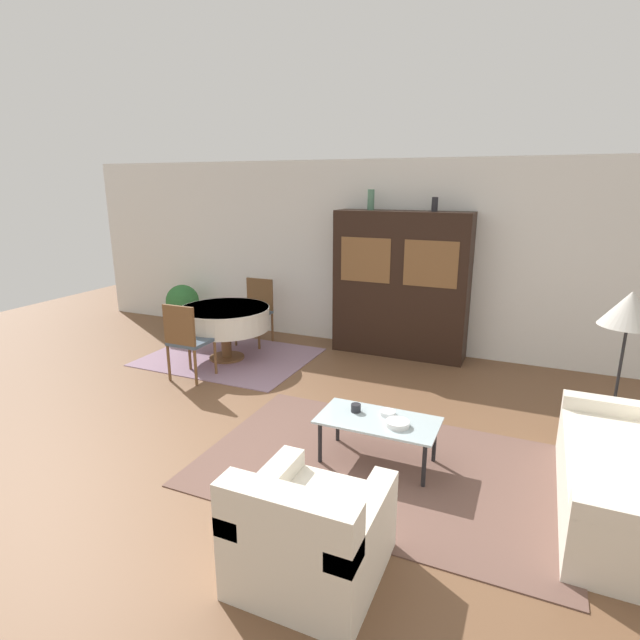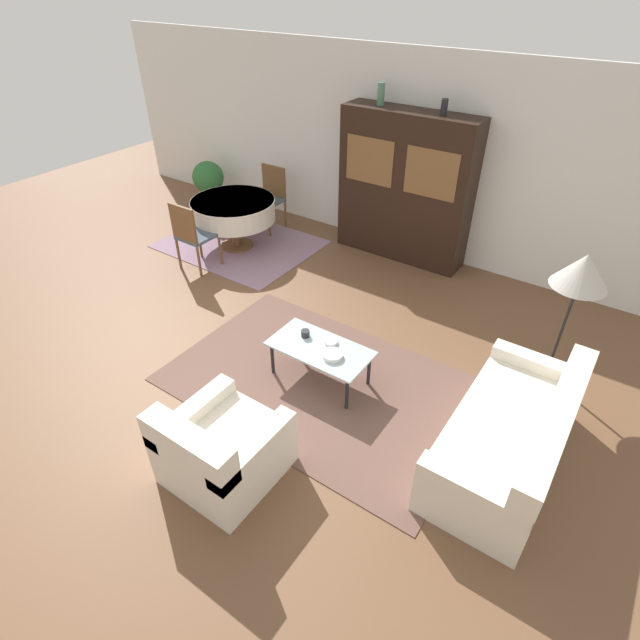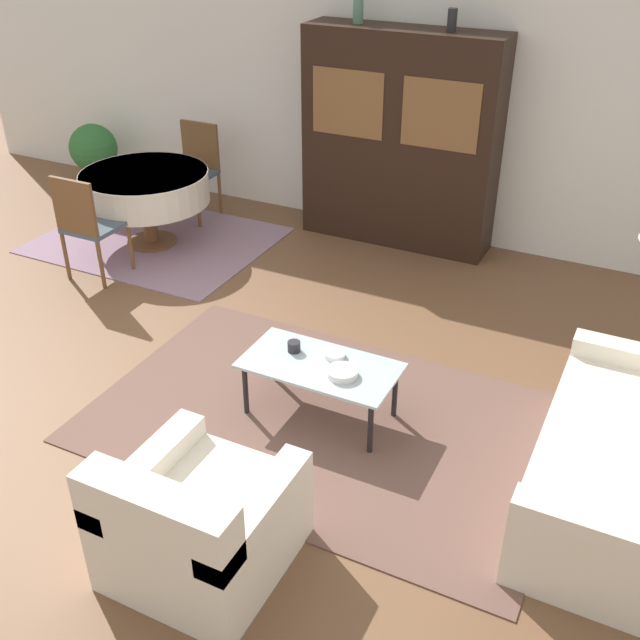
{
  "view_description": "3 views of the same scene",
  "coord_description": "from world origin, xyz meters",
  "px_view_note": "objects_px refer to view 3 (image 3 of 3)",
  "views": [
    {
      "loc": [
        2.28,
        -3.33,
        2.37
      ],
      "look_at": [
        0.2,
        1.4,
        0.95
      ],
      "focal_mm": 28.0,
      "sensor_mm": 36.0,
      "label": 1
    },
    {
      "loc": [
        3.36,
        -2.73,
        3.53
      ],
      "look_at": [
        1.17,
        0.44,
        0.75
      ],
      "focal_mm": 28.0,
      "sensor_mm": 36.0,
      "label": 2
    },
    {
      "loc": [
        2.97,
        -3.18,
        3.16
      ],
      "look_at": [
        1.17,
        0.44,
        0.75
      ],
      "focal_mm": 42.0,
      "sensor_mm": 36.0,
      "label": 3
    }
  ],
  "objects_px": {
    "dining_table": "(145,187)",
    "dining_chair_far": "(195,165)",
    "coffee_table": "(320,369)",
    "bowl": "(342,373)",
    "display_cabinet": "(400,140)",
    "vase_short": "(452,20)",
    "armchair": "(198,524)",
    "potted_plant": "(94,151)",
    "couch": "(625,463)",
    "cup": "(294,346)",
    "bowl_small": "(335,355)",
    "vase_tall": "(358,7)",
    "dining_chair_near": "(86,222)"
  },
  "relations": [
    {
      "from": "dining_table",
      "to": "vase_tall",
      "type": "relative_size",
      "value": 4.43
    },
    {
      "from": "bowl",
      "to": "vase_tall",
      "type": "xyz_separation_m",
      "value": [
        -1.25,
        2.96,
        1.71
      ]
    },
    {
      "from": "bowl_small",
      "to": "cup",
      "type": "bearing_deg",
      "value": -169.1
    },
    {
      "from": "display_cabinet",
      "to": "vase_short",
      "type": "distance_m",
      "value": 1.17
    },
    {
      "from": "armchair",
      "to": "display_cabinet",
      "type": "distance_m",
      "value": 4.44
    },
    {
      "from": "bowl",
      "to": "vase_tall",
      "type": "bearing_deg",
      "value": 112.9
    },
    {
      "from": "couch",
      "to": "dining_chair_near",
      "type": "xyz_separation_m",
      "value": [
        -4.64,
        0.86,
        0.26
      ]
    },
    {
      "from": "coffee_table",
      "to": "potted_plant",
      "type": "xyz_separation_m",
      "value": [
        -4.23,
        2.69,
        0.07
      ]
    },
    {
      "from": "display_cabinet",
      "to": "vase_tall",
      "type": "distance_m",
      "value": 1.23
    },
    {
      "from": "armchair",
      "to": "vase_tall",
      "type": "bearing_deg",
      "value": 103.99
    },
    {
      "from": "vase_short",
      "to": "dining_chair_near",
      "type": "bearing_deg",
      "value": -141.31
    },
    {
      "from": "dining_table",
      "to": "dining_chair_far",
      "type": "xyz_separation_m",
      "value": [
        0.0,
        0.83,
        -0.03
      ]
    },
    {
      "from": "cup",
      "to": "vase_short",
      "type": "xyz_separation_m",
      "value": [
        0.03,
        2.85,
        1.66
      ]
    },
    {
      "from": "cup",
      "to": "coffee_table",
      "type": "bearing_deg",
      "value": -15.83
    },
    {
      "from": "couch",
      "to": "cup",
      "type": "xyz_separation_m",
      "value": [
        -2.14,
        0.03,
        0.15
      ]
    },
    {
      "from": "armchair",
      "to": "coffee_table",
      "type": "relative_size",
      "value": 0.85
    },
    {
      "from": "dining_chair_near",
      "to": "potted_plant",
      "type": "distance_m",
      "value": 2.35
    },
    {
      "from": "vase_tall",
      "to": "vase_short",
      "type": "relative_size",
      "value": 1.5
    },
    {
      "from": "armchair",
      "to": "potted_plant",
      "type": "xyz_separation_m",
      "value": [
        -4.24,
        4.12,
        0.14
      ]
    },
    {
      "from": "armchair",
      "to": "dining_table",
      "type": "height_order",
      "value": "armchair"
    },
    {
      "from": "dining_chair_near",
      "to": "couch",
      "type": "bearing_deg",
      "value": -10.47
    },
    {
      "from": "couch",
      "to": "bowl",
      "type": "height_order",
      "value": "couch"
    },
    {
      "from": "cup",
      "to": "bowl",
      "type": "bearing_deg",
      "value": -15.96
    },
    {
      "from": "bowl",
      "to": "dining_chair_near",
      "type": "bearing_deg",
      "value": 162.08
    },
    {
      "from": "cup",
      "to": "potted_plant",
      "type": "relative_size",
      "value": 0.12
    },
    {
      "from": "vase_short",
      "to": "potted_plant",
      "type": "relative_size",
      "value": 0.24
    },
    {
      "from": "dining_chair_far",
      "to": "potted_plant",
      "type": "relative_size",
      "value": 1.29
    },
    {
      "from": "coffee_table",
      "to": "dining_table",
      "type": "xyz_separation_m",
      "value": [
        -2.72,
        1.72,
        0.22
      ]
    },
    {
      "from": "dining_chair_far",
      "to": "vase_short",
      "type": "relative_size",
      "value": 5.26
    },
    {
      "from": "display_cabinet",
      "to": "vase_tall",
      "type": "height_order",
      "value": "vase_tall"
    },
    {
      "from": "armchair",
      "to": "coffee_table",
      "type": "height_order",
      "value": "armchair"
    },
    {
      "from": "display_cabinet",
      "to": "bowl_small",
      "type": "bearing_deg",
      "value": -76.79
    },
    {
      "from": "vase_short",
      "to": "armchair",
      "type": "bearing_deg",
      "value": -87.22
    },
    {
      "from": "coffee_table",
      "to": "dining_table",
      "type": "bearing_deg",
      "value": 147.74
    },
    {
      "from": "armchair",
      "to": "potted_plant",
      "type": "bearing_deg",
      "value": 135.83
    },
    {
      "from": "coffee_table",
      "to": "bowl",
      "type": "bearing_deg",
      "value": -16.11
    },
    {
      "from": "couch",
      "to": "bowl",
      "type": "bearing_deg",
      "value": 92.76
    },
    {
      "from": "display_cabinet",
      "to": "vase_short",
      "type": "xyz_separation_m",
      "value": [
        0.41,
        0.0,
        1.1
      ]
    },
    {
      "from": "dining_table",
      "to": "potted_plant",
      "type": "xyz_separation_m",
      "value": [
        -1.5,
        0.97,
        -0.15
      ]
    },
    {
      "from": "dining_chair_near",
      "to": "vase_short",
      "type": "bearing_deg",
      "value": 38.69
    },
    {
      "from": "coffee_table",
      "to": "bowl_small",
      "type": "bearing_deg",
      "value": 66.39
    },
    {
      "from": "armchair",
      "to": "display_cabinet",
      "type": "relative_size",
      "value": 0.43
    },
    {
      "from": "dining_table",
      "to": "coffee_table",
      "type": "bearing_deg",
      "value": -32.26
    },
    {
      "from": "cup",
      "to": "potted_plant",
      "type": "distance_m",
      "value": 4.78
    },
    {
      "from": "coffee_table",
      "to": "vase_tall",
      "type": "xyz_separation_m",
      "value": [
        -1.07,
        2.91,
        1.78
      ]
    },
    {
      "from": "dining_table",
      "to": "vase_short",
      "type": "distance_m",
      "value": 3.18
    },
    {
      "from": "potted_plant",
      "to": "vase_short",
      "type": "bearing_deg",
      "value": 3.2
    },
    {
      "from": "dining_chair_near",
      "to": "bowl",
      "type": "height_order",
      "value": "dining_chair_near"
    },
    {
      "from": "display_cabinet",
      "to": "vase_tall",
      "type": "xyz_separation_m",
      "value": [
        -0.46,
        0.0,
        1.14
      ]
    },
    {
      "from": "cup",
      "to": "couch",
      "type": "bearing_deg",
      "value": -0.92
    }
  ]
}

